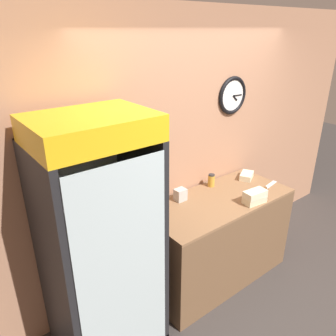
{
  "coord_description": "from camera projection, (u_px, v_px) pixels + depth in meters",
  "views": [
    {
      "loc": [
        -2.16,
        -1.03,
        2.49
      ],
      "look_at": [
        -0.63,
        0.92,
        1.43
      ],
      "focal_mm": 35.0,
      "sensor_mm": 36.0,
      "label": 1
    }
  ],
  "objects": [
    {
      "name": "sandwich_stack_middle",
      "position": [
        255.0,
        194.0,
        3.13
      ],
      "size": [
        0.24,
        0.14,
        0.06
      ],
      "color": "beige",
      "rests_on": "sandwich_stack_bottom"
    },
    {
      "name": "ground_plane",
      "position": [
        285.0,
        328.0,
        2.95
      ],
      "size": [
        14.0,
        14.0,
        0.0
      ],
      "primitive_type": "plane",
      "color": "#383330"
    },
    {
      "name": "sandwich_stack_bottom",
      "position": [
        254.0,
        200.0,
        3.15
      ],
      "size": [
        0.24,
        0.14,
        0.06
      ],
      "color": "beige",
      "rests_on": "prep_counter"
    },
    {
      "name": "sandwich_flat_left",
      "position": [
        247.0,
        176.0,
        3.66
      ],
      "size": [
        0.24,
        0.2,
        0.06
      ],
      "color": "beige",
      "rests_on": "prep_counter"
    },
    {
      "name": "condiment_jar",
      "position": [
        211.0,
        180.0,
        3.47
      ],
      "size": [
        0.07,
        0.07,
        0.14
      ],
      "color": "gold",
      "rests_on": "prep_counter"
    },
    {
      "name": "prep_counter",
      "position": [
        216.0,
        238.0,
        3.42
      ],
      "size": [
        1.55,
        0.7,
        0.93
      ],
      "color": "brown",
      "rests_on": "ground_plane"
    },
    {
      "name": "chefs_knife",
      "position": [
        266.0,
        187.0,
        3.46
      ],
      "size": [
        0.33,
        0.09,
        0.02
      ],
      "color": "silver",
      "rests_on": "prep_counter"
    },
    {
      "name": "beverage_cooler",
      "position": [
        96.0,
        228.0,
        2.48
      ],
      "size": [
        0.8,
        0.7,
        1.99
      ],
      "color": "black",
      "rests_on": "ground_plane"
    },
    {
      "name": "wall_back",
      "position": [
        193.0,
        148.0,
        3.36
      ],
      "size": [
        5.2,
        0.1,
        2.7
      ],
      "color": "#AD7A5B",
      "rests_on": "ground_plane"
    },
    {
      "name": "napkin_dispenser",
      "position": [
        180.0,
        195.0,
        3.19
      ],
      "size": [
        0.11,
        0.09,
        0.12
      ],
      "color": "#B7B2AD",
      "rests_on": "prep_counter"
    }
  ]
}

